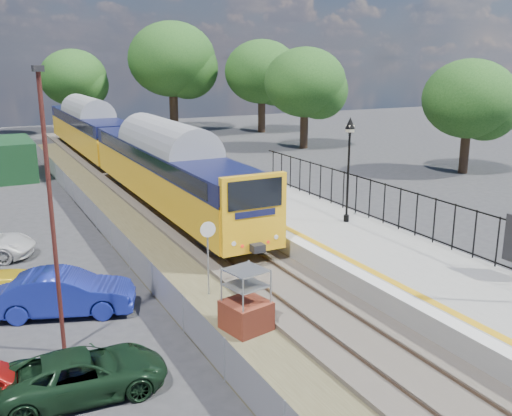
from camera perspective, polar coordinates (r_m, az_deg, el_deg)
ground at (r=18.44m, az=6.44°, el=-10.76°), size 120.00×120.00×0.00m
track_bed at (r=26.27m, az=-6.15°, el=-2.66°), size 5.90×80.00×0.29m
platform at (r=26.72m, az=4.53°, el=-1.51°), size 5.00×70.00×0.90m
platform_edge at (r=25.60m, az=0.62°, el=-1.13°), size 0.90×70.00×0.01m
victorian_lamp_north at (r=24.88m, az=9.32°, el=6.21°), size 0.44×0.44×4.60m
palisade_fence at (r=23.37m, az=17.00°, el=-0.97°), size 0.12×26.00×2.00m
wire_fence at (r=27.28m, az=-15.28°, el=-1.33°), size 0.06×52.00×1.20m
tree_line at (r=56.81m, az=-16.70°, el=12.84°), size 56.80×43.80×11.88m
train at (r=40.28m, az=-13.58°, el=6.40°), size 2.82×40.83×3.51m
brick_plinth at (r=17.08m, az=-1.01°, el=-9.31°), size 1.46×1.46×1.98m
speed_sign at (r=19.23m, az=-4.82°, el=-3.84°), size 0.54×0.11×2.66m
carpark_lamp at (r=15.71m, az=-19.89°, el=0.83°), size 0.25×0.50×7.75m
car_green at (r=14.87m, az=-16.87°, el=-15.59°), size 4.12×2.09×1.12m
car_blue at (r=19.23m, az=-18.61°, el=-8.05°), size 4.58×2.85×1.42m
car_yellow at (r=20.29m, az=-22.43°, el=-7.56°), size 4.44×3.01×1.19m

